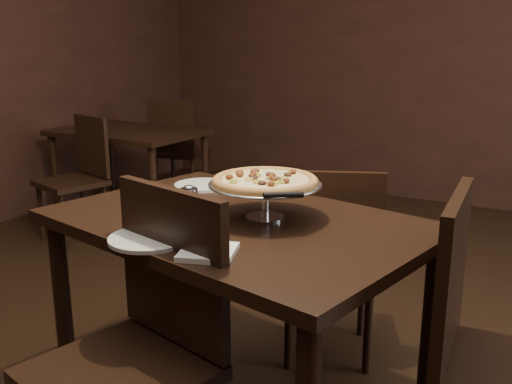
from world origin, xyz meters
The scene contains 16 objects.
room centered at (0.06, 0.03, 1.40)m, with size 6.04×7.04×2.84m.
dining_table centered at (-0.02, -0.08, 0.70)m, with size 1.44×1.10×0.81m.
background_table centered at (-2.20, 1.75, 0.63)m, with size 1.16×0.78×0.73m.
pizza_stand centered at (0.07, -0.03, 0.94)m, with size 0.40×0.40×0.16m.
parmesan_shaker centered at (-0.22, -0.20, 0.86)m, with size 0.06×0.06×0.11m.
pepper_flake_shaker centered at (-0.18, -0.14, 0.86)m, with size 0.06×0.06×0.11m.
packet_caddy centered at (-0.30, -0.12, 0.84)m, with size 0.08×0.08×0.06m.
napkin_stack centered at (0.10, -0.43, 0.82)m, with size 0.16×0.16×0.02m, color white.
plate_left centered at (-0.39, 0.23, 0.82)m, with size 0.24×0.24×0.01m, color white.
plate_near centered at (-0.13, -0.42, 0.82)m, with size 0.26×0.26×0.01m, color white.
serving_spatula centered at (0.21, -0.16, 0.94)m, with size 0.17×0.17×0.02m.
chair_far centered at (0.11, 0.49, 0.50)m, with size 0.56×0.56×0.91m.
chair_near centered at (-0.06, -0.56, 0.54)m, with size 0.56×0.56×1.00m.
chair_side centered at (0.86, -0.11, 0.55)m, with size 0.51×0.51×1.01m.
bg_chair_far centered at (-2.13, 2.30, 0.51)m, with size 0.52×0.52×0.94m.
bg_chair_near centered at (-2.16, 1.16, 0.49)m, with size 0.51×0.51×0.90m.
Camera 1 is at (1.00, -1.71, 1.41)m, focal length 40.00 mm.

